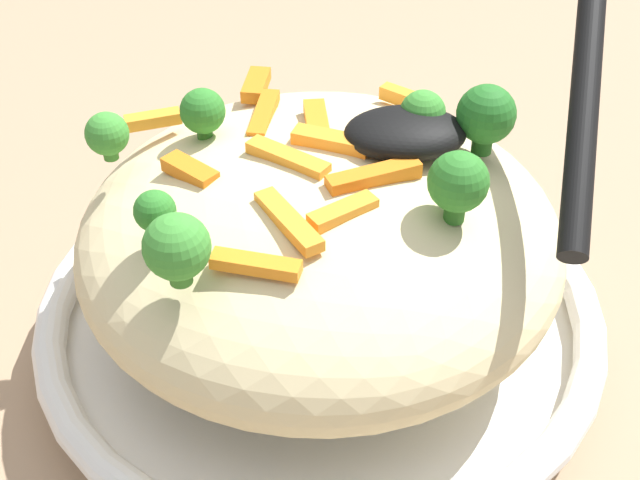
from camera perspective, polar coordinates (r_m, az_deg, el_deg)
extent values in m
plane|color=#9E7F60|center=(0.45, 0.00, -6.85)|extent=(2.40, 2.40, 0.00)
cylinder|color=white|center=(0.45, 0.00, -5.98)|extent=(0.26, 0.26, 0.02)
torus|color=white|center=(0.43, 0.00, -4.33)|extent=(0.29, 0.29, 0.02)
torus|color=black|center=(0.43, 0.00, -4.02)|extent=(0.28, 0.28, 0.00)
ellipsoid|color=beige|center=(0.40, 0.00, 0.28)|extent=(0.23, 0.23, 0.09)
cube|color=orange|center=(0.37, 3.63, 4.27)|extent=(0.04, 0.02, 0.01)
cube|color=orange|center=(0.40, -0.64, 8.03)|extent=(0.01, 0.03, 0.01)
cube|color=orange|center=(0.43, 6.03, 9.39)|extent=(0.03, 0.03, 0.01)
cube|color=orange|center=(0.38, -8.73, 4.49)|extent=(0.03, 0.03, 0.01)
cube|color=orange|center=(0.33, -4.34, -1.65)|extent=(0.04, 0.02, 0.01)
cube|color=orange|center=(0.34, -2.13, 1.29)|extent=(0.03, 0.04, 0.01)
cube|color=orange|center=(0.35, 1.55, 1.90)|extent=(0.03, 0.02, 0.01)
cube|color=orange|center=(0.45, -4.32, 10.36)|extent=(0.02, 0.03, 0.01)
cube|color=orange|center=(0.37, -2.17, 5.21)|extent=(0.04, 0.03, 0.01)
cube|color=orange|center=(0.42, -3.80, 8.37)|extent=(0.02, 0.04, 0.01)
cube|color=orange|center=(0.39, 0.75, 6.65)|extent=(0.04, 0.02, 0.01)
cube|color=orange|center=(0.42, -11.17, 7.96)|extent=(0.03, 0.01, 0.01)
cylinder|color=#296820|center=(0.35, -10.86, 0.67)|extent=(0.01, 0.01, 0.01)
sphere|color=#2D7A28|center=(0.34, -11.05, 1.93)|extent=(0.02, 0.02, 0.02)
cylinder|color=#296820|center=(0.36, 9.05, 2.04)|extent=(0.01, 0.01, 0.01)
sphere|color=#2D7A28|center=(0.35, 9.29, 3.89)|extent=(0.03, 0.03, 0.03)
cylinder|color=#377928|center=(0.40, -13.91, 5.73)|extent=(0.01, 0.01, 0.01)
sphere|color=#3D8E33|center=(0.40, -14.14, 6.95)|extent=(0.02, 0.02, 0.02)
cylinder|color=#377928|center=(0.40, 6.79, 7.02)|extent=(0.01, 0.01, 0.01)
sphere|color=#3D8E33|center=(0.40, 6.92, 8.47)|extent=(0.02, 0.02, 0.02)
cylinder|color=#205B1C|center=(0.40, 10.86, 6.49)|extent=(0.01, 0.01, 0.01)
sphere|color=#236B23|center=(0.39, 11.12, 8.30)|extent=(0.03, 0.03, 0.03)
cylinder|color=#377928|center=(0.33, -9.37, -2.22)|extent=(0.01, 0.01, 0.01)
sphere|color=#3D8E33|center=(0.32, -9.62, -0.44)|extent=(0.03, 0.03, 0.03)
cylinder|color=#296820|center=(0.41, -7.76, 7.25)|extent=(0.01, 0.01, 0.01)
sphere|color=#2D7A28|center=(0.40, -7.90, 8.59)|extent=(0.02, 0.02, 0.02)
ellipsoid|color=black|center=(0.39, 5.76, 7.17)|extent=(0.06, 0.04, 0.02)
cylinder|color=black|center=(0.37, 17.45, 10.08)|extent=(0.05, 0.15, 0.08)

